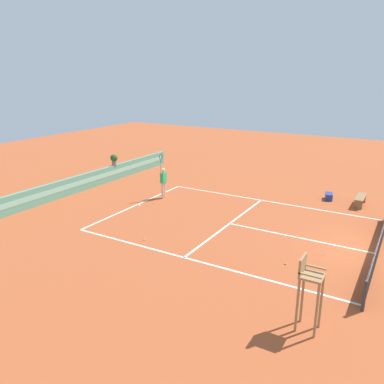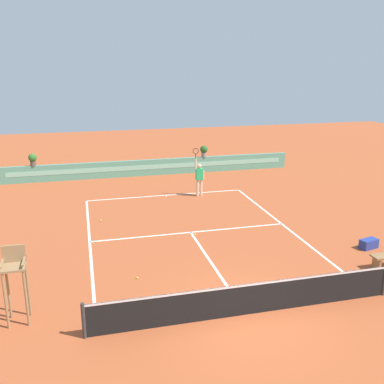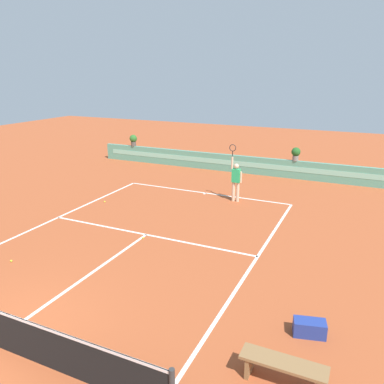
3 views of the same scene
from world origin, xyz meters
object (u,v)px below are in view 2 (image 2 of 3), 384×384
potted_plant_far_left (33,159)px  tennis_ball_by_sideline (195,234)px  tennis_player (199,177)px  umpire_chair (15,276)px  gear_bag (369,244)px  potted_plant_right (204,150)px  tennis_ball_near_baseline (101,220)px  tennis_ball_mid_court (137,278)px

potted_plant_far_left → tennis_ball_by_sideline: bearing=-55.6°
potted_plant_far_left → tennis_player: bearing=-30.3°
umpire_chair → tennis_player: size_ratio=0.83×
umpire_chair → gear_bag: umpire_chair is taller
potted_plant_far_left → potted_plant_right: same height
tennis_ball_near_baseline → tennis_ball_mid_court: size_ratio=1.00×
gear_bag → tennis_ball_mid_court: 8.86m
umpire_chair → potted_plant_far_left: umpire_chair is taller
tennis_ball_near_baseline → tennis_ball_mid_court: same height
tennis_ball_mid_court → potted_plant_right: size_ratio=0.09×
tennis_ball_mid_court → umpire_chair: bearing=-154.8°
potted_plant_far_left → potted_plant_right: (10.35, 0.00, 0.00)m
tennis_ball_mid_court → potted_plant_right: bearing=65.9°
tennis_ball_near_baseline → tennis_ball_by_sideline: size_ratio=1.00×
gear_bag → tennis_ball_near_baseline: bearing=150.4°
gear_bag → potted_plant_right: size_ratio=0.97×
tennis_player → tennis_ball_near_baseline: tennis_player is taller
tennis_ball_mid_court → tennis_ball_near_baseline: bearing=98.5°
tennis_player → potted_plant_right: bearing=71.7°
tennis_ball_by_sideline → potted_plant_far_left: potted_plant_far_left is taller
tennis_ball_by_sideline → potted_plant_far_left: bearing=124.4°
umpire_chair → tennis_ball_by_sideline: size_ratio=31.47×
umpire_chair → tennis_player: bearing=52.2°
tennis_ball_mid_court → gear_bag: bearing=1.9°
umpire_chair → potted_plant_right: size_ratio=2.96×
tennis_player → potted_plant_far_left: 10.05m
gear_bag → potted_plant_far_left: size_ratio=0.97×
tennis_ball_near_baseline → potted_plant_far_left: size_ratio=0.09×
gear_bag → potted_plant_far_left: (-13.15, 13.22, 1.23)m
tennis_ball_by_sideline → potted_plant_far_left: 12.60m
tennis_player → tennis_ball_by_sideline: bearing=-106.9°
potted_plant_far_left → potted_plant_right: 10.35m
gear_bag → tennis_player: (-4.47, 8.15, 0.87)m
umpire_chair → potted_plant_right: (9.48, 15.13, 0.07)m
potted_plant_far_left → potted_plant_right: bearing=0.0°
tennis_player → tennis_ball_mid_court: 9.57m
tennis_ball_by_sideline → tennis_player: bearing=73.1°
tennis_ball_mid_court → potted_plant_far_left: 14.25m
umpire_chair → gear_bag: (12.28, 1.91, -1.16)m
potted_plant_far_left → potted_plant_right: size_ratio=1.00×
gear_bag → tennis_ball_by_sideline: (-6.08, 2.88, -0.15)m
potted_plant_right → gear_bag: bearing=-78.1°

